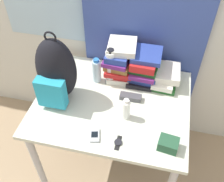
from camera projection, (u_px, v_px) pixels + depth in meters
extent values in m
cube|color=beige|center=(129.00, 3.00, 1.84)|extent=(6.00, 0.05, 2.50)
cube|color=#384C93|center=(146.00, 9.00, 1.78)|extent=(0.90, 0.04, 2.50)
cube|color=beige|center=(112.00, 103.00, 1.83)|extent=(1.06, 0.86, 0.03)
cylinder|color=#B2B2B7|center=(38.00, 164.00, 1.93)|extent=(0.05, 0.05, 0.75)
cylinder|color=#B2B2B7|center=(71.00, 93.00, 2.44)|extent=(0.05, 0.05, 0.75)
cylinder|color=#B2B2B7|center=(175.00, 111.00, 2.29)|extent=(0.05, 0.05, 0.75)
ellipsoid|color=black|center=(56.00, 70.00, 1.70)|extent=(0.27, 0.21, 0.47)
cube|color=teal|center=(51.00, 93.00, 1.68)|extent=(0.19, 0.07, 0.21)
torus|color=black|center=(50.00, 37.00, 1.52)|extent=(0.08, 0.01, 0.08)
cube|color=silver|center=(119.00, 73.00, 2.00)|extent=(0.18, 0.26, 0.04)
cube|color=red|center=(120.00, 68.00, 1.97)|extent=(0.17, 0.24, 0.04)
cube|color=red|center=(120.00, 66.00, 1.94)|extent=(0.21, 0.27, 0.03)
cube|color=olive|center=(119.00, 62.00, 1.91)|extent=(0.19, 0.24, 0.05)
cube|color=#6B2370|center=(118.00, 57.00, 1.88)|extent=(0.20, 0.28, 0.03)
cube|color=navy|center=(119.00, 52.00, 1.86)|extent=(0.16, 0.26, 0.05)
cube|color=silver|center=(122.00, 47.00, 1.83)|extent=(0.22, 0.23, 0.05)
cube|color=black|center=(141.00, 77.00, 1.97)|extent=(0.19, 0.26, 0.03)
cube|color=navy|center=(144.00, 72.00, 1.94)|extent=(0.22, 0.25, 0.06)
cube|color=#6B2370|center=(145.00, 69.00, 1.90)|extent=(0.19, 0.28, 0.03)
cube|color=#1E5623|center=(145.00, 64.00, 1.89)|extent=(0.21, 0.25, 0.03)
cube|color=red|center=(145.00, 59.00, 1.86)|extent=(0.18, 0.28, 0.05)
cube|color=navy|center=(147.00, 55.00, 1.82)|extent=(0.21, 0.21, 0.03)
cube|color=#1E5623|center=(162.00, 81.00, 1.94)|extent=(0.23, 0.25, 0.03)
cube|color=silver|center=(164.00, 78.00, 1.92)|extent=(0.17, 0.27, 0.04)
cube|color=silver|center=(165.00, 72.00, 1.89)|extent=(0.21, 0.22, 0.05)
cylinder|color=silver|center=(97.00, 71.00, 1.91)|extent=(0.06, 0.06, 0.18)
cylinder|color=#286BB7|center=(96.00, 60.00, 1.84)|extent=(0.04, 0.04, 0.02)
cylinder|color=white|center=(111.00, 67.00, 1.87)|extent=(0.07, 0.07, 0.27)
cylinder|color=black|center=(111.00, 51.00, 1.76)|extent=(0.05, 0.05, 0.02)
cylinder|color=white|center=(126.00, 110.00, 1.67)|extent=(0.05, 0.05, 0.14)
cylinder|color=white|center=(126.00, 101.00, 1.61)|extent=(0.03, 0.03, 0.02)
cube|color=#B7BCC6|center=(95.00, 135.00, 1.61)|extent=(0.08, 0.11, 0.02)
cube|color=black|center=(95.00, 134.00, 1.60)|extent=(0.05, 0.05, 0.00)
cube|color=#47474C|center=(131.00, 97.00, 1.82)|extent=(0.15, 0.06, 0.04)
cube|color=#234C33|center=(168.00, 144.00, 1.53)|extent=(0.13, 0.11, 0.07)
cube|color=black|center=(118.00, 143.00, 1.58)|extent=(0.03, 0.10, 0.00)
cylinder|color=#232328|center=(118.00, 142.00, 1.57)|extent=(0.05, 0.05, 0.01)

